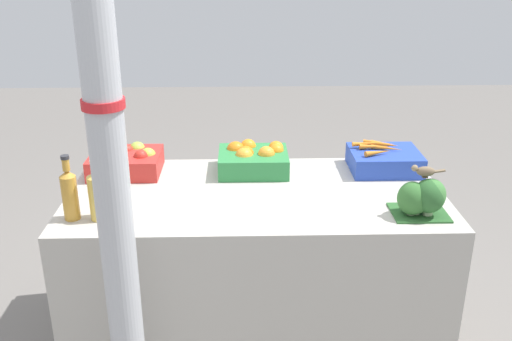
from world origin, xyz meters
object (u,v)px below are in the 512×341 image
object	(u,v)px
juice_bottle_amber	(70,193)
juice_bottle_golden	(98,194)
carrot_crate	(384,160)
broccoli_pile	(422,198)
apple_crate	(125,161)
support_pole	(107,140)
orange_crate	(254,159)
sparrow_bird	(424,171)

from	to	relation	value
juice_bottle_amber	juice_bottle_golden	world-z (taller)	juice_bottle_amber
carrot_crate	broccoli_pile	xyz separation A→B (m)	(0.03, -0.50, 0.03)
juice_bottle_golden	broccoli_pile	bearing A→B (deg)	-0.63
apple_crate	broccoli_pile	world-z (taller)	broccoli_pile
apple_crate	carrot_crate	bearing A→B (deg)	0.15
support_pole	broccoli_pile	distance (m)	1.23
carrot_crate	juice_bottle_amber	distance (m)	1.43
support_pole	orange_crate	distance (m)	1.04
apple_crate	carrot_crate	distance (m)	1.22
juice_bottle_golden	apple_crate	bearing A→B (deg)	88.58
support_pole	apple_crate	xyz separation A→B (m)	(-0.13, 0.83, -0.39)
support_pole	juice_bottle_amber	bearing A→B (deg)	125.56
apple_crate	juice_bottle_golden	xyz separation A→B (m)	(-0.01, -0.48, 0.05)
support_pole	carrot_crate	world-z (taller)	support_pole
orange_crate	sparrow_bird	xyz separation A→B (m)	(0.65, -0.49, 0.13)
juice_bottle_amber	sparrow_bird	size ratio (longest dim) A/B	1.96
apple_crate	broccoli_pile	xyz separation A→B (m)	(1.26, -0.49, 0.02)
carrot_crate	support_pole	bearing A→B (deg)	-142.59
sparrow_bird	carrot_crate	bearing A→B (deg)	-78.74
support_pole	broccoli_pile	size ratio (longest dim) A/B	10.82
apple_crate	juice_bottle_golden	world-z (taller)	juice_bottle_golden
apple_crate	juice_bottle_amber	distance (m)	0.50
juice_bottle_amber	sparrow_bird	world-z (taller)	juice_bottle_amber
juice_bottle_amber	sparrow_bird	xyz separation A→B (m)	(1.38, 0.00, 0.08)
apple_crate	sparrow_bird	bearing A→B (deg)	-20.77
broccoli_pile	sparrow_bird	distance (m)	0.11
orange_crate	sparrow_bird	distance (m)	0.82
support_pole	juice_bottle_golden	distance (m)	0.51
support_pole	carrot_crate	distance (m)	1.43
support_pole	carrot_crate	xyz separation A→B (m)	(1.09, 0.84, -0.40)
broccoli_pile	sparrow_bird	xyz separation A→B (m)	(0.00, 0.02, 0.11)
apple_crate	juice_bottle_amber	bearing A→B (deg)	-104.36
orange_crate	apple_crate	bearing A→B (deg)	-179.14
broccoli_pile	support_pole	bearing A→B (deg)	-163.18
carrot_crate	sparrow_bird	size ratio (longest dim) A/B	2.39
support_pole	juice_bottle_amber	xyz separation A→B (m)	(-0.25, 0.35, -0.34)
orange_crate	broccoli_pile	size ratio (longest dim) A/B	1.48
orange_crate	juice_bottle_amber	size ratio (longest dim) A/B	1.22
orange_crate	juice_bottle_golden	distance (m)	0.79
apple_crate	orange_crate	xyz separation A→B (m)	(0.60, 0.01, 0.00)
apple_crate	sparrow_bird	xyz separation A→B (m)	(1.26, -0.48, 0.13)
apple_crate	broccoli_pile	distance (m)	1.35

